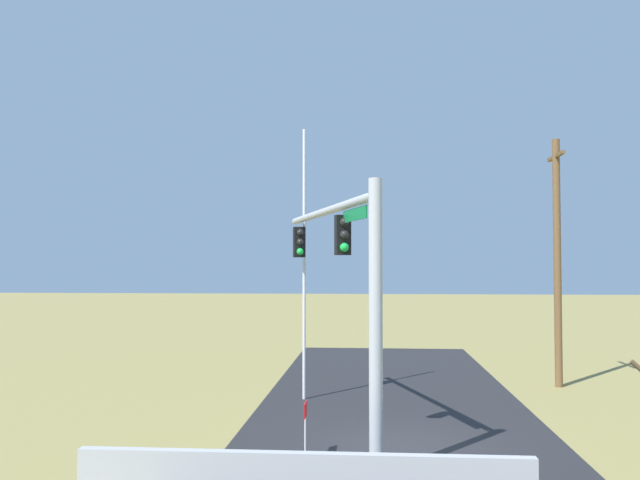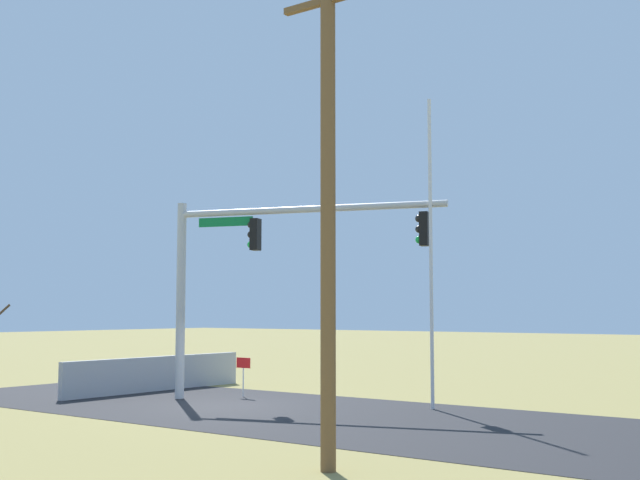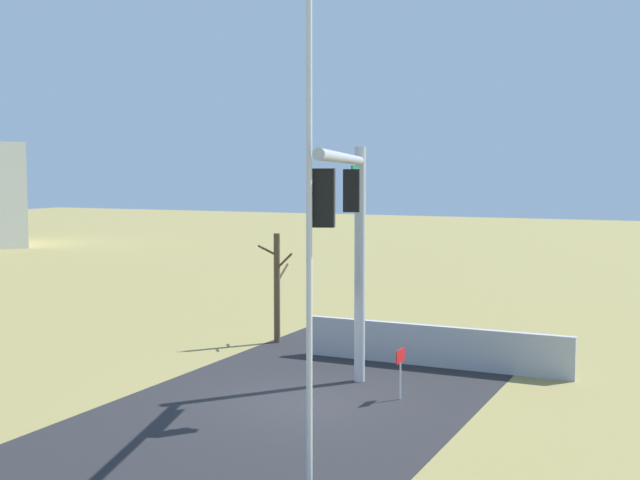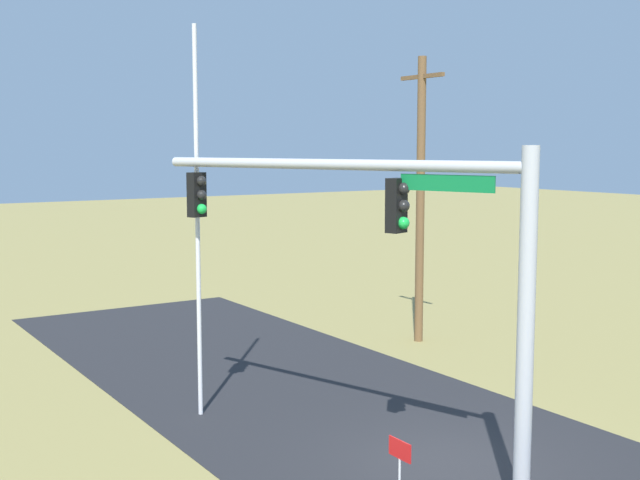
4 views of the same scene
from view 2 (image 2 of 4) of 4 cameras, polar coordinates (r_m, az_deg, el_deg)
The scene contains 8 objects.
ground_plane at distance 23.56m, azimuth -6.68°, elevation -11.50°, with size 160.00×160.00×0.00m, color olive.
road_surface at distance 21.04m, azimuth 1.47°, elevation -12.29°, with size 28.00×8.00×0.01m, color #232326.
sidewalk_corner at distance 26.34m, azimuth -11.38°, elevation -10.74°, with size 6.00×6.00×0.01m, color #B7B5AD.
retaining_fence at distance 28.15m, azimuth -11.39°, elevation -9.20°, with size 0.20×7.62×1.15m, color #A8A8AD.
signal_mast at distance 24.46m, azimuth -4.68°, elevation -1.14°, with size 8.07×2.79×6.02m.
flagpole at distance 22.66m, azimuth 7.79°, elevation -0.83°, with size 0.10×0.10×8.62m, color silver.
utility_pole at distance 13.91m, azimuth 0.57°, elevation 2.62°, with size 1.90×0.26×8.69m.
open_sign at distance 25.80m, azimuth -5.40°, elevation -8.92°, with size 0.56×0.04×1.22m.
Camera 2 is at (-16.02, 17.06, 2.66)m, focal length 45.57 mm.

